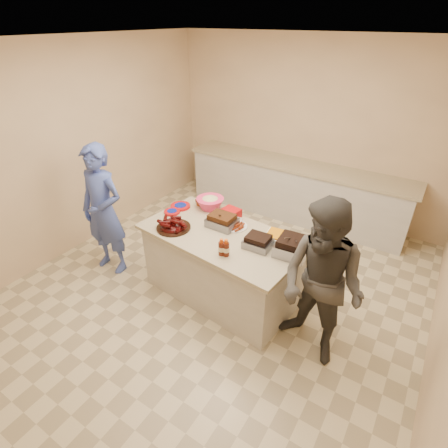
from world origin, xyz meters
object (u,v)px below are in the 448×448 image
Objects in this scene: roasting_pan at (291,254)px; bbq_bottle_a at (222,255)px; coleslaw_bowl at (210,208)px; guest_gray at (310,349)px; mustard_bottle at (219,226)px; guest_blue at (114,266)px; plastic_cup at (199,206)px; bbq_bottle_b at (226,255)px; island at (222,293)px; rib_platter at (174,228)px.

roasting_pan is 1.69× the size of bbq_bottle_a.
guest_gray is (1.63, -0.64, -0.84)m from coleslaw_bowl.
mustard_bottle reaches higher than guest_blue.
plastic_cup is 0.05× the size of guest_blue.
plastic_cup is (-0.85, 0.71, 0.00)m from bbq_bottle_b.
bbq_bottle_a is (0.64, -0.74, 0.00)m from coleslaw_bowl.
island is 0.93m from bbq_bottle_a.
bbq_bottle_a is (0.72, -0.13, 0.00)m from rib_platter.
island is at bearing -171.69° from guest_gray.
coleslaw_bowl is 0.98m from bbq_bottle_a.
rib_platter is at bearing 171.18° from bbq_bottle_b.
mustard_bottle is (-0.36, 0.43, 0.00)m from bbq_bottle_b.
bbq_bottle_b is at bearing -46.56° from coleslaw_bowl.
guest_blue is (-0.90, -0.73, -0.84)m from plastic_cup.
coleslaw_bowl is 0.20× the size of guest_blue.
island is 1.00m from rib_platter.
island reaches higher than guest_gray.
plastic_cup is at bearing 161.90° from roasting_pan.
coleslaw_bowl is (0.08, 0.61, 0.00)m from rib_platter.
bbq_bottle_b reaches higher than roasting_pan.
coleslaw_bowl is 1.80× the size of bbq_bottle_b.
guest_blue is at bearing -161.60° from island.
guest_blue is at bearing -179.22° from bbq_bottle_b.
plastic_cup is at bearing 33.81° from guest_blue.
mustard_bottle is at bearing 129.96° from bbq_bottle_b.
mustard_bottle reaches higher than plastic_cup.
guest_gray is at bearing -21.34° from coleslaw_bowl.
plastic_cup is at bearing 150.34° from mustard_bottle.
roasting_pan is 1.66× the size of bbq_bottle_b.
mustard_bottle is 0.07× the size of guest_gray.
plastic_cup is (-0.80, 0.72, 0.00)m from bbq_bottle_a.
roasting_pan reaches higher than island.
island is at bearing 129.42° from bbq_bottle_b.
plastic_cup is at bearing -173.45° from coleslaw_bowl.
coleslaw_bowl is 2.83× the size of mustard_bottle.
coleslaw_bowl reaches higher than mustard_bottle.
island is 5.74× the size of roasting_pan.
rib_platter is 0.23× the size of guest_blue.
plastic_cup is (-0.16, -0.02, 0.00)m from coleslaw_bowl.
coleslaw_bowl is 0.44m from mustard_bottle.
rib_platter is 1.90m from guest_gray.
island is 9.71× the size of bbq_bottle_a.
island is 4.66× the size of rib_platter.
plastic_cup is 0.05× the size of guest_gray.
roasting_pan reaches higher than guest_blue.
bbq_bottle_b is 1.57× the size of mustard_bottle.
mustard_bottle is at bearing 12.91° from guest_blue.
guest_blue is at bearing -161.86° from mustard_bottle.
island is 19.63× the size of plastic_cup.
mustard_bottle reaches higher than guest_gray.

